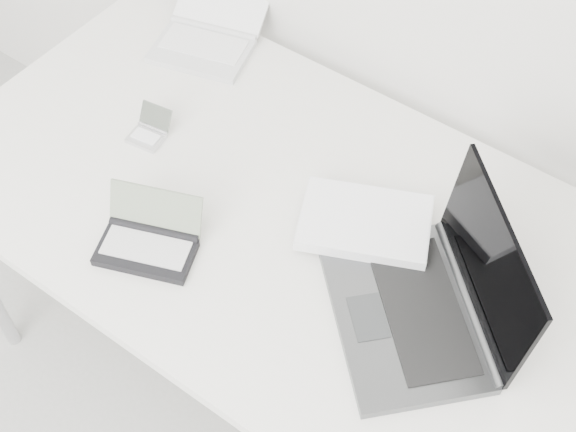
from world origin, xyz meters
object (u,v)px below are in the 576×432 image
Objects in this scene: desk at (312,243)px; laptop_large at (408,275)px; netbook_open_white at (208,36)px; palmtop_charcoal at (149,241)px.

desk is 0.23m from laptop_large.
netbook_open_white is at bearing -159.87° from laptop_large.
desk is 2.97× the size of laptop_large.
netbook_open_white is 1.47× the size of palmtop_charcoal.
laptop_large is (0.22, -0.01, 0.09)m from desk.
netbook_open_white is at bearing 149.14° from desk.
netbook_open_white reaches higher than desk.
palmtop_charcoal is (-0.45, -0.21, -0.02)m from laptop_large.
desk is 4.88× the size of netbook_open_white.
laptop_large is at bearing -39.32° from netbook_open_white.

